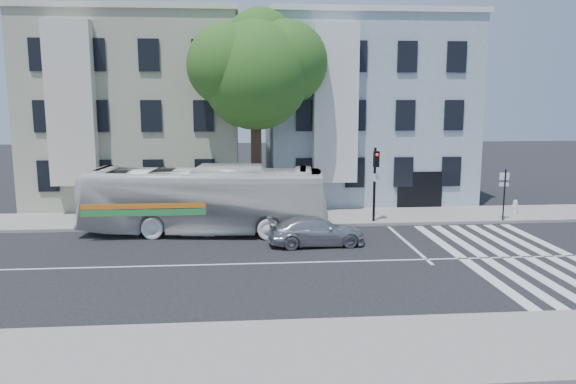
{
  "coord_description": "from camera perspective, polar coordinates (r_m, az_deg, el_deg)",
  "views": [
    {
      "loc": [
        -0.82,
        -21.04,
        6.34
      ],
      "look_at": [
        1.17,
        2.42,
        2.4
      ],
      "focal_mm": 35.0,
      "sensor_mm": 36.0,
      "label": 1
    }
  ],
  "objects": [
    {
      "name": "hedge",
      "position": [
        28.39,
        -9.02,
        -2.49
      ],
      "size": [
        8.51,
        2.4,
        0.7
      ],
      "primitive_type": null,
      "rotation": [
        0.0,
        0.0,
        0.19
      ],
      "color": "#1E5C1D",
      "rests_on": "sidewalk_far"
    },
    {
      "name": "building_right",
      "position": [
        36.89,
        7.47,
        8.12
      ],
      "size": [
        12.0,
        10.0,
        11.0
      ],
      "primitive_type": "cube",
      "color": "#91A2AC",
      "rests_on": "ground"
    },
    {
      "name": "sedan",
      "position": [
        24.54,
        2.89,
        -4.01
      ],
      "size": [
        1.97,
        4.33,
        1.23
      ],
      "primitive_type": "imported",
      "rotation": [
        0.0,
        0.0,
        1.63
      ],
      "color": "#BABCC2",
      "rests_on": "ground"
    },
    {
      "name": "sidewalk_near",
      "position": [
        14.49,
        -1.16,
        -16.12
      ],
      "size": [
        80.0,
        4.0,
        0.15
      ],
      "primitive_type": "cube",
      "color": "gray",
      "rests_on": "ground"
    },
    {
      "name": "far_sign_pole",
      "position": [
        30.63,
        21.11,
        0.36
      ],
      "size": [
        0.48,
        0.19,
        2.64
      ],
      "rotation": [
        0.0,
        0.0,
        -0.15
      ],
      "color": "black",
      "rests_on": "sidewalk_far"
    },
    {
      "name": "ground",
      "position": [
        21.99,
        -2.52,
        -7.27
      ],
      "size": [
        120.0,
        120.0,
        0.0
      ],
      "primitive_type": "plane",
      "color": "black",
      "rests_on": "ground"
    },
    {
      "name": "street_tree",
      "position": [
        29.82,
        -3.23,
        12.35
      ],
      "size": [
        7.3,
        5.9,
        11.1
      ],
      "color": "#2D2116",
      "rests_on": "ground"
    },
    {
      "name": "building_left",
      "position": [
        36.57,
        -14.72,
        7.88
      ],
      "size": [
        12.0,
        10.0,
        11.0
      ],
      "primitive_type": "cube",
      "color": "#A6A78C",
      "rests_on": "ground"
    },
    {
      "name": "traffic_signal",
      "position": [
        28.5,
        8.85,
        1.69
      ],
      "size": [
        0.41,
        0.52,
        3.91
      ],
      "rotation": [
        0.0,
        0.0,
        0.19
      ],
      "color": "black",
      "rests_on": "ground"
    },
    {
      "name": "fire_hydrant",
      "position": [
        32.84,
        22.08,
        -1.38
      ],
      "size": [
        0.41,
        0.25,
        0.76
      ],
      "rotation": [
        0.0,
        0.0,
        -0.03
      ],
      "color": "silver",
      "rests_on": "sidewalk_far"
    },
    {
      "name": "sidewalk_far",
      "position": [
        29.72,
        -3.16,
        -2.68
      ],
      "size": [
        80.0,
        4.0,
        0.15
      ],
      "primitive_type": "cube",
      "color": "gray",
      "rests_on": "ground"
    },
    {
      "name": "bus",
      "position": [
        26.71,
        -8.4,
        -0.79
      ],
      "size": [
        4.01,
        11.82,
        3.23
      ],
      "primitive_type": "imported",
      "rotation": [
        0.0,
        0.0,
        1.46
      ],
      "color": "silver",
      "rests_on": "ground"
    }
  ]
}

